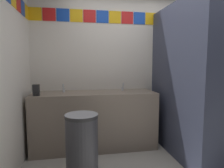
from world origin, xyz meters
TOP-DOWN VIEW (x-y plane):
  - wall_back at (-0.00, 1.44)m, footprint 3.65×0.09m
  - vanity_counter at (-0.82, 1.10)m, footprint 1.92×0.60m
  - faucet_left at (-1.30, 1.19)m, footprint 0.04×0.10m
  - faucet_right at (-0.34, 1.19)m, footprint 0.04×0.10m
  - soap_dispenser at (-1.66, 0.92)m, footprint 0.09×0.09m
  - stall_divider at (0.43, 0.39)m, footprint 0.92×1.51m
  - toilet at (0.81, 0.92)m, footprint 0.39×0.49m
  - trash_bin at (-1.05, 0.27)m, footprint 0.39×0.39m

SIDE VIEW (x-z plane):
  - toilet at x=0.81m, z-range -0.07..0.67m
  - trash_bin at x=-1.05m, z-range 0.00..0.77m
  - vanity_counter at x=-0.82m, z-range 0.01..0.91m
  - faucet_left at x=-1.30m, z-range 0.88..1.02m
  - faucet_right at x=-0.34m, z-range 0.88..1.02m
  - soap_dispenser at x=-1.66m, z-range 0.89..1.05m
  - stall_divider at x=0.43m, z-range 0.00..2.20m
  - wall_back at x=0.00m, z-range 0.00..2.83m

